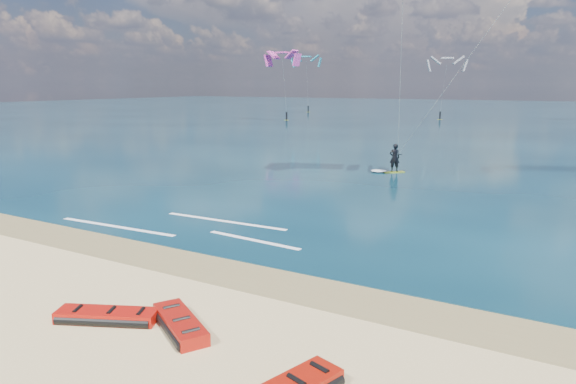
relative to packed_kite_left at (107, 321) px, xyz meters
name	(u,v)px	position (x,y,z in m)	size (l,w,h in m)	color
ground	(408,148)	(-4.19, 41.61, 0.00)	(320.00, 320.00, 0.00)	tan
wet_sand_strip	(126,249)	(-4.19, 4.61, 0.00)	(320.00, 2.40, 0.01)	olive
sea	(498,115)	(-4.19, 105.61, 0.02)	(320.00, 200.00, 0.04)	#082330
packed_kite_left	(107,321)	(0.00, 0.00, 0.00)	(2.87, 1.02, 0.37)	#B81209
packed_kite_mid	(180,330)	(2.03, 0.59, 0.00)	(2.63, 1.09, 0.40)	#A3130B
kitesurfer_main	(429,48)	(2.18, 23.23, 8.30)	(13.03, 9.11, 16.09)	#BDDF1A
shoreline_foam	(191,228)	(-3.89, 8.09, 0.05)	(11.79, 3.63, 0.01)	white
distant_kites	(443,90)	(-9.77, 79.86, 5.24)	(80.31, 28.36, 11.90)	#F74516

